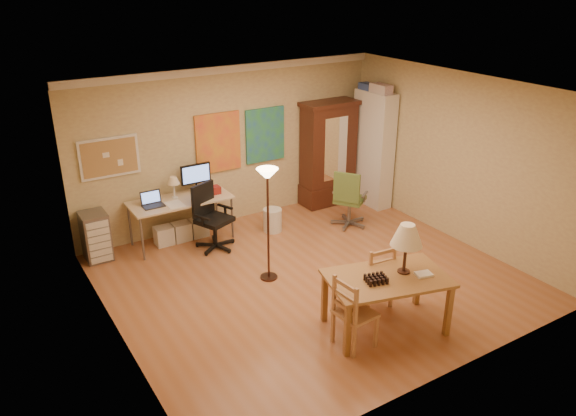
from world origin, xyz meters
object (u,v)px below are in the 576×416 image
dining_table (394,265)px  armoire (328,160)px  bookshelf (373,149)px  computer_desk (182,215)px  office_chair_green (349,211)px  office_chair_black (213,231)px

dining_table → armoire: (1.69, 3.71, -0.01)m
bookshelf → armoire: bearing=147.6°
computer_desk → bookshelf: 3.71m
armoire → dining_table: bearing=-114.4°
bookshelf → office_chair_green: bearing=-148.1°
dining_table → computer_desk: 3.87m
office_chair_black → dining_table: bearing=-73.1°
bookshelf → dining_table: bearing=-126.0°
dining_table → office_chair_black: bearing=106.9°
computer_desk → bookshelf: size_ratio=0.76×
armoire → computer_desk: bearing=-178.4°
office_chair_green → bookshelf: 1.41m
armoire → bookshelf: bookshelf is taller
office_chair_green → dining_table: bearing=-117.6°
dining_table → bookshelf: size_ratio=0.76×
office_chair_black → armoire: armoire is taller
office_chair_green → armoire: 1.24m
office_chair_black → office_chair_green: 2.38m
office_chair_black → office_chair_green: bearing=-11.4°
office_chair_black → armoire: (2.64, 0.59, 0.57)m
armoire → bookshelf: bearing=-32.4°
bookshelf → office_chair_black: bearing=-177.5°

